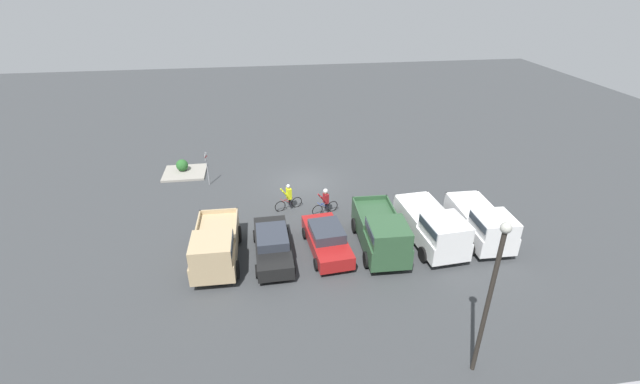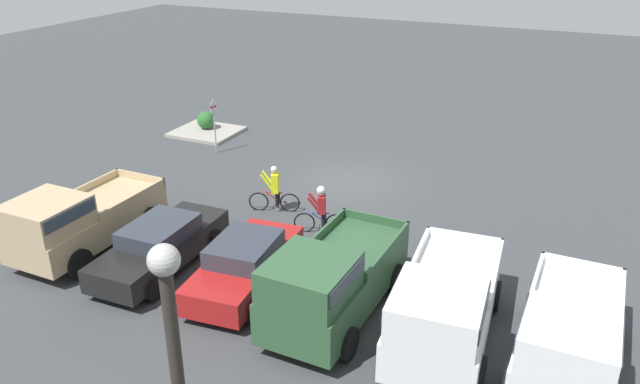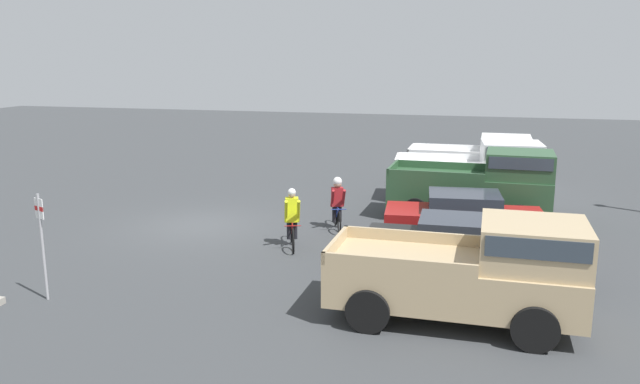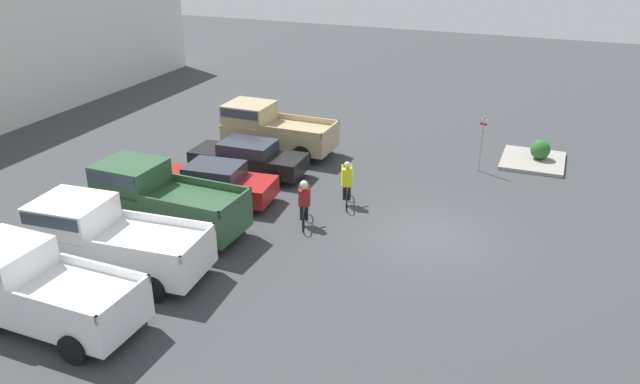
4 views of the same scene
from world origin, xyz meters
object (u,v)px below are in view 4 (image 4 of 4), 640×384
(pickup_truck_3, at_px, (270,128))
(pickup_truck_0, at_px, (39,287))
(fire_lane_sign, at_px, (482,139))
(shrub, at_px, (540,150))
(cyclist_0, at_px, (347,183))
(cyclist_1, at_px, (304,201))
(sedan_0, at_px, (215,183))
(sedan_1, at_px, (248,158))
(pickup_truck_2, at_px, (160,199))
(pickup_truck_1, at_px, (107,238))

(pickup_truck_3, bearing_deg, pickup_truck_0, -179.45)
(fire_lane_sign, xyz_separation_m, shrub, (2.06, -2.29, -0.88))
(cyclist_0, bearing_deg, pickup_truck_0, 153.63)
(cyclist_0, relative_size, shrub, 2.04)
(cyclist_1, bearing_deg, cyclist_0, -20.73)
(pickup_truck_3, relative_size, fire_lane_sign, 2.08)
(sedan_0, relative_size, fire_lane_sign, 1.92)
(sedan_1, bearing_deg, pickup_truck_2, 176.16)
(cyclist_1, distance_m, shrub, 11.80)
(sedan_1, bearing_deg, cyclist_0, -104.08)
(shrub, bearing_deg, pickup_truck_2, 135.16)
(pickup_truck_2, height_order, sedan_1, pickup_truck_2)
(pickup_truck_3, distance_m, fire_lane_sign, 9.27)
(sedan_0, distance_m, cyclist_1, 3.89)
(pickup_truck_1, bearing_deg, pickup_truck_2, 2.36)
(sedan_0, distance_m, pickup_truck_3, 5.64)
(pickup_truck_3, xyz_separation_m, cyclist_0, (-4.00, -5.09, -0.29))
(pickup_truck_1, height_order, cyclist_0, pickup_truck_1)
(pickup_truck_2, bearing_deg, pickup_truck_0, -178.21)
(pickup_truck_2, height_order, fire_lane_sign, fire_lane_sign)
(pickup_truck_0, xyz_separation_m, cyclist_0, (10.00, -4.96, -0.26))
(pickup_truck_2, height_order, sedan_0, pickup_truck_2)
(pickup_truck_1, relative_size, pickup_truck_3, 1.08)
(sedan_1, relative_size, shrub, 5.72)
(pickup_truck_2, xyz_separation_m, cyclist_0, (4.39, -5.13, -0.35))
(pickup_truck_2, bearing_deg, pickup_truck_3, -0.27)
(pickup_truck_0, distance_m, pickup_truck_3, 14.00)
(pickup_truck_3, height_order, fire_lane_sign, fire_lane_sign)
(cyclist_1, height_order, fire_lane_sign, fire_lane_sign)
(sedan_0, xyz_separation_m, pickup_truck_3, (5.61, 0.43, 0.40))
(sedan_0, bearing_deg, fire_lane_sign, -52.42)
(pickup_truck_1, distance_m, pickup_truck_2, 2.85)
(pickup_truck_0, distance_m, pickup_truck_2, 5.61)
(pickup_truck_0, height_order, sedan_1, pickup_truck_0)
(pickup_truck_1, distance_m, pickup_truck_3, 11.24)
(fire_lane_sign, bearing_deg, shrub, -48.04)
(sedan_0, relative_size, pickup_truck_3, 0.92)
(pickup_truck_3, distance_m, cyclist_1, 7.49)
(pickup_truck_0, height_order, cyclist_0, pickup_truck_0)
(pickup_truck_0, bearing_deg, cyclist_1, -27.82)
(sedan_1, bearing_deg, sedan_0, -178.05)
(pickup_truck_0, height_order, fire_lane_sign, fire_lane_sign)
(cyclist_0, bearing_deg, sedan_0, 109.01)
(pickup_truck_3, bearing_deg, sedan_0, -175.61)
(pickup_truck_2, height_order, cyclist_1, pickup_truck_2)
(sedan_1, xyz_separation_m, fire_lane_sign, (3.94, -8.86, 0.72))
(fire_lane_sign, bearing_deg, cyclist_1, 145.98)
(pickup_truck_0, distance_m, cyclist_1, 8.89)
(sedan_0, xyz_separation_m, fire_lane_sign, (6.74, -8.77, 0.72))
(sedan_0, relative_size, shrub, 5.44)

